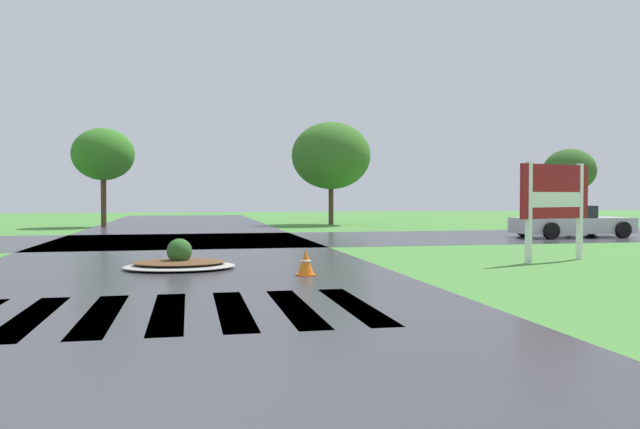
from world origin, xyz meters
The scene contains 8 objects.
asphalt_roadway centered at (0.00, 10.00, 0.00)m, with size 9.27×80.00×0.01m, color #35353A.
asphalt_cross_road centered at (0.00, 19.22, 0.00)m, with size 90.00×8.34×0.01m, color #35353A.
crosswalk_stripes centered at (0.00, 4.60, 0.00)m, with size 5.85×3.32×0.01m.
estate_billboard centered at (9.24, 9.79, 1.62)m, with size 2.35×0.91×2.47m.
median_island centered at (0.08, 10.00, 0.14)m, with size 2.47×1.94×0.68m.
car_blue_compact centered at (15.06, 18.05, 0.59)m, with size 4.65×2.22×1.25m.
traffic_cone centered at (2.63, 8.25, 0.26)m, with size 0.36×0.36×0.55m.
background_treeline centered at (3.30, 29.96, 3.75)m, with size 42.02×6.10×5.82m.
Camera 1 is at (0.29, -4.52, 1.63)m, focal length 35.68 mm.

